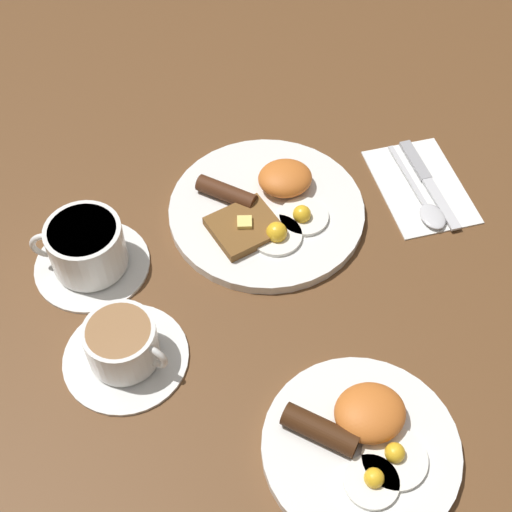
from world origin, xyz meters
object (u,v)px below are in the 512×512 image
Objects in this scene: knife at (426,178)px; spoon at (427,207)px; teacup_far at (123,347)px; breakfast_plate_far at (362,441)px; breakfast_plate_near at (267,208)px; teacup_near at (87,250)px.

knife is 0.06m from spoon.
knife is (-0.47, -0.19, -0.02)m from teacup_far.
knife is at bearing -157.35° from teacup_far.
knife is (-0.22, -0.37, -0.01)m from breakfast_plate_far.
breakfast_plate_near is 0.36m from breakfast_plate_far.
breakfast_plate_near is 1.24× the size of breakfast_plate_far.
knife is at bearing -178.12° from breakfast_plate_near.
teacup_near reaches higher than breakfast_plate_near.
breakfast_plate_near is 1.53× the size of knife.
breakfast_plate_far is at bearing 144.57° from teacup_far.
breakfast_plate_near is 0.29m from teacup_far.
breakfast_plate_far is (-0.02, 0.36, 0.00)m from breakfast_plate_near.
spoon is at bearing -122.84° from breakfast_plate_far.
teacup_near is at bearing -50.13° from breakfast_plate_far.
teacup_near is (0.27, -0.33, 0.02)m from breakfast_plate_far.
teacup_near reaches higher than teacup_far.
breakfast_plate_near is 1.60× the size of spoon.
breakfast_plate_near is 0.23m from spoon.
breakfast_plate_near is 1.79× the size of teacup_near.
teacup_near is at bearing 7.80° from breakfast_plate_near.
breakfast_plate_far is at bearing -36.53° from spoon.
teacup_near is 0.48m from spoon.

